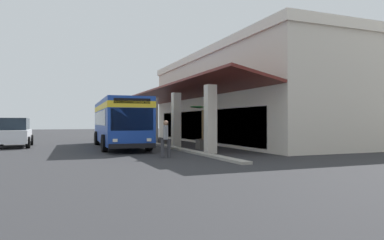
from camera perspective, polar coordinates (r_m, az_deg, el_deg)
name	(u,v)px	position (r m, az deg, el deg)	size (l,w,h in m)	color
ground	(222,143)	(28.70, 4.96, -3.72)	(120.00, 120.00, 0.00)	#2D2D30
curb_strip	(155,144)	(26.89, -6.07, -3.82)	(27.33, 0.50, 0.12)	#9E998E
plaza_building	(263,99)	(30.92, 11.42, 3.37)	(23.07, 15.43, 7.36)	beige
transit_bus	(119,120)	(24.27, -11.74, 0.04)	(11.32, 3.19, 3.34)	#193D9E
parked_suv_white	(14,132)	(26.75, -26.92, -1.76)	(4.81, 2.23, 1.97)	silver
pedestrian	(166,136)	(16.78, -4.29, -2.68)	(0.65, 0.50, 1.78)	#38383D
potted_palm	(203,137)	(21.59, 1.79, -2.82)	(1.83, 1.73, 2.73)	#4C4742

